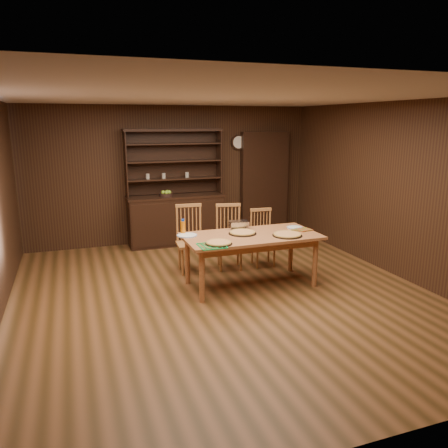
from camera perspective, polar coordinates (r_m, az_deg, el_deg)
name	(u,v)px	position (r m, az deg, el deg)	size (l,w,h in m)	color
floor	(224,295)	(6.01, 0.02, -9.26)	(6.00, 6.00, 0.00)	brown
room_shell	(224,180)	(5.60, 0.02, 5.83)	(6.00, 6.00, 6.00)	silver
china_hutch	(176,213)	(8.38, -6.30, 1.41)	(1.84, 0.52, 2.17)	black
doorway	(264,184)	(9.05, 5.25, 5.24)	(1.00, 0.18, 2.10)	black
wall_clock	(238,142)	(8.80, 1.90, 10.63)	(0.30, 0.05, 0.30)	black
dining_table	(251,240)	(6.16, 3.54, -2.13)	(1.90, 0.95, 0.75)	#B97040
chair_left	(190,236)	(6.84, -4.45, -1.57)	(0.47, 0.45, 1.05)	#BC7340
chair_center	(229,234)	(6.98, 0.65, -1.35)	(0.50, 0.48, 1.03)	#BC7340
chair_right	(262,235)	(7.15, 5.00, -1.50)	(0.41, 0.39, 0.92)	#BC7340
pizza_left	(219,243)	(5.66, -0.69, -2.46)	(0.35, 0.35, 0.04)	black
pizza_right	(287,235)	(6.13, 8.27, -1.38)	(0.41, 0.41, 0.04)	black
pizza_center	(242,233)	(6.18, 2.43, -1.12)	(0.40, 0.40, 0.04)	black
cooling_rack	(212,246)	(5.57, -1.59, -2.84)	(0.32, 0.32, 0.01)	#0DAA46
plate_left	(187,235)	(6.09, -4.86, -1.47)	(0.28, 0.28, 0.02)	white
plate_right	(295,227)	(6.60, 9.20, -0.44)	(0.23, 0.23, 0.02)	white
foil_dish	(239,225)	(6.48, 1.94, -0.10)	(0.28, 0.20, 0.11)	silver
juice_bottle	(183,227)	(6.18, -5.38, -0.40)	(0.07, 0.07, 0.21)	orange
pot_holder_a	(304,230)	(6.50, 10.35, -0.71)	(0.20, 0.20, 0.02)	red
pot_holder_b	(298,229)	(6.49, 9.62, -0.71)	(0.18, 0.18, 0.01)	red
fruit_bowl	(166,194)	(8.20, -7.58, 3.90)	(0.25, 0.25, 0.12)	black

